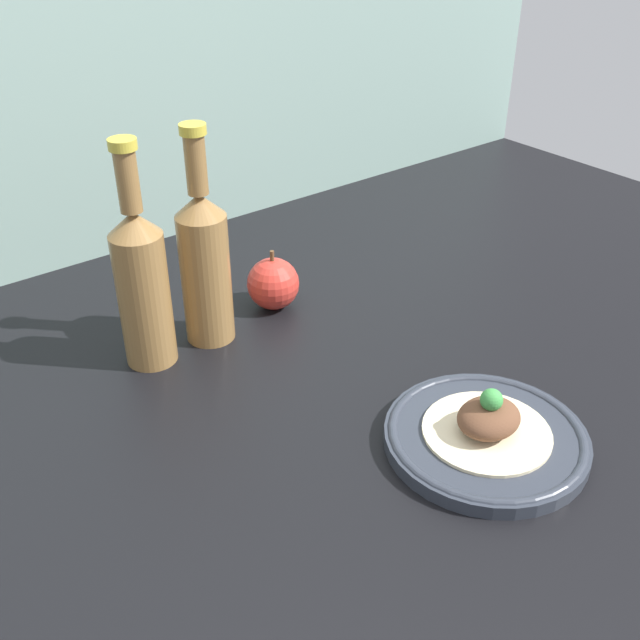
{
  "coord_description": "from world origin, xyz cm",
  "views": [
    {
      "loc": [
        -47.4,
        -55.29,
        54.76
      ],
      "look_at": [
        -2.96,
        1.84,
        10.14
      ],
      "focal_mm": 42.0,
      "sensor_mm": 36.0,
      "label": 1
    }
  ],
  "objects_px": {
    "plate": "(486,437)",
    "cider_bottle_left": "(142,282)",
    "cider_bottle_right": "(205,262)",
    "plated_food": "(488,421)",
    "apple": "(273,284)"
  },
  "relations": [
    {
      "from": "cider_bottle_right",
      "to": "plated_food",
      "type": "bearing_deg",
      "value": -71.78
    },
    {
      "from": "cider_bottle_left",
      "to": "cider_bottle_right",
      "type": "xyz_separation_m",
      "value": [
        0.09,
        0.0,
        0.0
      ]
    },
    {
      "from": "cider_bottle_right",
      "to": "apple",
      "type": "relative_size",
      "value": 3.28
    },
    {
      "from": "plate",
      "to": "cider_bottle_right",
      "type": "relative_size",
      "value": 0.77
    },
    {
      "from": "plate",
      "to": "cider_bottle_right",
      "type": "distance_m",
      "value": 0.41
    },
    {
      "from": "plated_food",
      "to": "cider_bottle_right",
      "type": "distance_m",
      "value": 0.4
    },
    {
      "from": "plated_food",
      "to": "cider_bottle_right",
      "type": "bearing_deg",
      "value": 108.22
    },
    {
      "from": "cider_bottle_left",
      "to": "apple",
      "type": "height_order",
      "value": "cider_bottle_left"
    },
    {
      "from": "cider_bottle_left",
      "to": "apple",
      "type": "distance_m",
      "value": 0.21
    },
    {
      "from": "cider_bottle_right",
      "to": "cider_bottle_left",
      "type": "bearing_deg",
      "value": 180.0
    },
    {
      "from": "plate",
      "to": "cider_bottle_right",
      "type": "height_order",
      "value": "cider_bottle_right"
    },
    {
      "from": "cider_bottle_left",
      "to": "apple",
      "type": "xyz_separation_m",
      "value": [
        0.2,
        0.01,
        -0.07
      ]
    },
    {
      "from": "cider_bottle_right",
      "to": "apple",
      "type": "xyz_separation_m",
      "value": [
        0.11,
        0.01,
        -0.07
      ]
    },
    {
      "from": "cider_bottle_left",
      "to": "apple",
      "type": "bearing_deg",
      "value": 3.65
    },
    {
      "from": "plate",
      "to": "cider_bottle_left",
      "type": "height_order",
      "value": "cider_bottle_left"
    }
  ]
}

